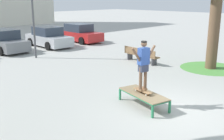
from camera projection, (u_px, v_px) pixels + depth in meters
ground_plane at (173, 110)px, 9.04m from camera, size 120.00×120.00×0.00m
skate_box at (143, 95)px, 9.31m from camera, size 1.20×2.03×0.46m
skateboard at (143, 91)px, 9.32m from camera, size 0.37×0.82×0.09m
skater at (143, 62)px, 9.07m from camera, size 0.99×0.34×1.69m
grass_patch_near_right at (210, 68)px, 14.47m from camera, size 3.13×3.13×0.01m
car_grey at (4, 41)px, 18.92m from camera, size 1.92×4.20×1.50m
car_silver at (48, 37)px, 20.76m from camera, size 2.03×4.25×1.50m
car_red at (80, 33)px, 23.12m from camera, size 1.99×4.24×1.50m
park_bench at (141, 55)px, 15.67m from camera, size 0.67×2.43×0.83m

